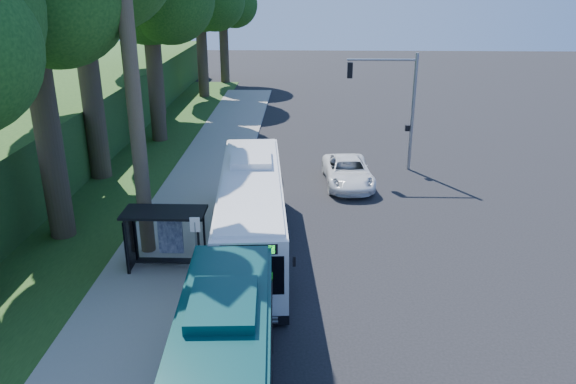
{
  "coord_description": "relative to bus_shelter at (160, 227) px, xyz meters",
  "views": [
    {
      "loc": [
        -1.6,
        -22.83,
        11.0
      ],
      "look_at": [
        -2.31,
        1.0,
        1.87
      ],
      "focal_mm": 35.0,
      "sensor_mm": 36.0,
      "label": 1
    }
  ],
  "objects": [
    {
      "name": "stop_sign_pole",
      "position": [
        1.86,
        -2.14,
        0.28
      ],
      "size": [
        0.35,
        0.06,
        3.17
      ],
      "color": "gray",
      "rests_on": "ground"
    },
    {
      "name": "pickup",
      "position": [
        8.14,
        10.06,
        -1.05
      ],
      "size": [
        2.87,
        5.6,
        1.51
      ],
      "primitive_type": "imported",
      "rotation": [
        0.0,
        0.0,
        0.07
      ],
      "color": "white",
      "rests_on": "ground"
    },
    {
      "name": "sidewalk",
      "position": [
        -0.04,
        2.86,
        -1.75
      ],
      "size": [
        4.5,
        70.0,
        0.12
      ],
      "primitive_type": "cube",
      "color": "gray",
      "rests_on": "ground"
    },
    {
      "name": "grass_verge",
      "position": [
        -5.74,
        7.86,
        -1.78
      ],
      "size": [
        8.0,
        70.0,
        0.06
      ],
      "primitive_type": "cube",
      "color": "#234719",
      "rests_on": "ground"
    },
    {
      "name": "bus_shelter",
      "position": [
        0.0,
        0.0,
        0.0
      ],
      "size": [
        3.2,
        1.51,
        2.55
      ],
      "color": "black",
      "rests_on": "ground"
    },
    {
      "name": "ground",
      "position": [
        7.26,
        2.86,
        -1.81
      ],
      "size": [
        140.0,
        140.0,
        0.0
      ],
      "primitive_type": "plane",
      "color": "black",
      "rests_on": "ground"
    },
    {
      "name": "white_bus",
      "position": [
        3.45,
        1.98,
        -0.05
      ],
      "size": [
        3.55,
        12.23,
        3.6
      ],
      "rotation": [
        0.0,
        0.0,
        0.08
      ],
      "color": "white",
      "rests_on": "ground"
    },
    {
      "name": "traffic_signal_pole",
      "position": [
        11.04,
        12.86,
        2.62
      ],
      "size": [
        4.1,
        0.3,
        7.0
      ],
      "color": "gray",
      "rests_on": "ground"
    },
    {
      "name": "red_curb",
      "position": [
        2.26,
        -1.14,
        -1.74
      ],
      "size": [
        0.25,
        30.0,
        0.13
      ],
      "primitive_type": "cube",
      "color": "maroon",
      "rests_on": "ground"
    }
  ]
}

